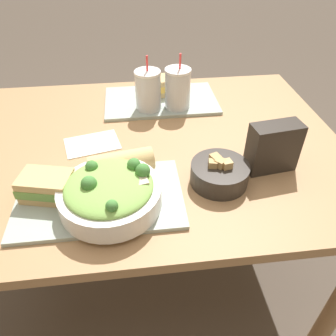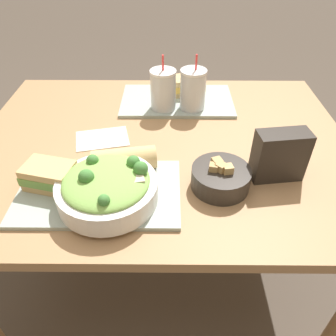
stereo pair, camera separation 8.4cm
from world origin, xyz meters
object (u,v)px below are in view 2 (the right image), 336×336
object	(u,v)px
chip_bag	(280,156)
napkin_folded	(102,139)
baguette_near	(125,159)
salad_bowl	(107,187)
drink_cup_dark	(162,91)
soup_bowl	(221,177)
sandwich_near	(50,176)
drink_cup_red	(193,91)
sandwich_far	(187,85)

from	to	relation	value
chip_bag	napkin_folded	distance (m)	0.55
baguette_near	chip_bag	bearing A→B (deg)	-101.61
salad_bowl	drink_cup_dark	xyz separation A→B (m)	(0.12, 0.47, 0.03)
soup_bowl	sandwich_near	distance (m)	0.44
drink_cup_red	napkin_folded	bearing A→B (deg)	-147.60
salad_bowl	sandwich_far	bearing A→B (deg)	69.89
sandwich_near	chip_bag	distance (m)	0.61
sandwich_near	baguette_near	bearing A→B (deg)	34.04
salad_bowl	soup_bowl	size ratio (longest dim) A/B	1.61
baguette_near	drink_cup_red	xyz separation A→B (m)	(0.20, 0.35, 0.03)
soup_bowl	sandwich_far	bearing A→B (deg)	97.37
baguette_near	chip_bag	distance (m)	0.42
sandwich_near	drink_cup_red	distance (m)	0.58
napkin_folded	chip_bag	bearing A→B (deg)	-19.42
sandwich_near	napkin_folded	size ratio (longest dim) A/B	0.79
salad_bowl	drink_cup_dark	world-z (taller)	drink_cup_dark
soup_bowl	drink_cup_red	xyz separation A→B (m)	(-0.05, 0.41, 0.05)
soup_bowl	sandwich_far	xyz separation A→B (m)	(-0.07, 0.53, 0.01)
drink_cup_dark	napkin_folded	distance (m)	0.28
drink_cup_dark	drink_cup_red	world-z (taller)	drink_cup_red
drink_cup_red	baguette_near	bearing A→B (deg)	-119.74
salad_bowl	drink_cup_red	xyz separation A→B (m)	(0.23, 0.47, 0.03)
drink_cup_dark	napkin_folded	world-z (taller)	drink_cup_dark
sandwich_far	napkin_folded	bearing A→B (deg)	-143.52
sandwich_near	chip_bag	xyz separation A→B (m)	(0.60, 0.06, 0.03)
soup_bowl	drink_cup_red	size ratio (longest dim) A/B	0.79
sandwich_far	chip_bag	bearing A→B (deg)	-76.13
sandwich_far	drink_cup_dark	xyz separation A→B (m)	(-0.09, -0.12, 0.03)
salad_bowl	baguette_near	xyz separation A→B (m)	(0.03, 0.12, -0.01)
soup_bowl	baguette_near	world-z (taller)	soup_bowl
baguette_near	chip_bag	world-z (taller)	chip_bag
drink_cup_red	sandwich_near	bearing A→B (deg)	-132.59
drink_cup_dark	salad_bowl	bearing A→B (deg)	-104.73
soup_bowl	sandwich_far	size ratio (longest dim) A/B	1.10
sandwich_near	drink_cup_dark	xyz separation A→B (m)	(0.28, 0.42, 0.03)
sandwich_near	baguette_near	world-z (taller)	same
soup_bowl	napkin_folded	size ratio (longest dim) A/B	0.83
salad_bowl	baguette_near	size ratio (longest dim) A/B	1.37
sandwich_far	baguette_near	bearing A→B (deg)	-122.60
soup_bowl	drink_cup_dark	bearing A→B (deg)	111.43
chip_bag	soup_bowl	bearing A→B (deg)	-172.38
sandwich_near	napkin_folded	distance (m)	0.26
salad_bowl	napkin_folded	xyz separation A→B (m)	(-0.07, 0.29, -0.05)
drink_cup_red	soup_bowl	bearing A→B (deg)	-82.49
sandwich_near	drink_cup_red	bearing A→B (deg)	61.00
sandwich_near	chip_bag	bearing A→B (deg)	18.85
soup_bowl	sandwich_far	world-z (taller)	soup_bowl
baguette_near	drink_cup_red	size ratio (longest dim) A/B	0.93
chip_bag	baguette_near	bearing A→B (deg)	170.29
sandwich_near	napkin_folded	bearing A→B (deg)	82.23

